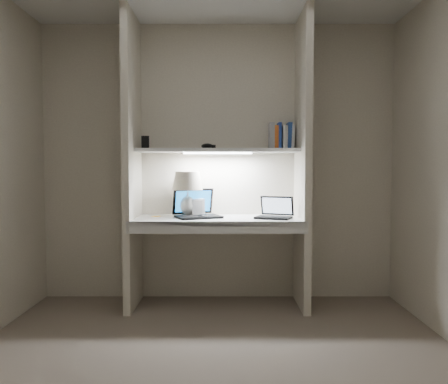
{
  "coord_description": "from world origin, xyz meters",
  "views": [
    {
      "loc": [
        0.06,
        -2.51,
        1.19
      ],
      "look_at": [
        0.06,
        1.05,
        1.0
      ],
      "focal_mm": 35.0,
      "sensor_mm": 36.0,
      "label": 1
    }
  ],
  "objects_px": {
    "table_lamp": "(187,186)",
    "laptop_netbook": "(275,213)",
    "speaker": "(198,208)",
    "book_row": "(281,137)",
    "laptop_main": "(197,211)"
  },
  "relations": [
    {
      "from": "table_lamp",
      "to": "laptop_netbook",
      "type": "relative_size",
      "value": 1.1
    },
    {
      "from": "book_row",
      "to": "speaker",
      "type": "bearing_deg",
      "value": -172.74
    },
    {
      "from": "speaker",
      "to": "book_row",
      "type": "xyz_separation_m",
      "value": [
        0.75,
        0.1,
        0.63
      ]
    },
    {
      "from": "laptop_netbook",
      "to": "speaker",
      "type": "relative_size",
      "value": 2.31
    },
    {
      "from": "laptop_main",
      "to": "speaker",
      "type": "xyz_separation_m",
      "value": [
        0.01,
        0.06,
        0.02
      ]
    },
    {
      "from": "speaker",
      "to": "book_row",
      "type": "distance_m",
      "value": 0.98
    },
    {
      "from": "table_lamp",
      "to": "speaker",
      "type": "relative_size",
      "value": 2.55
    },
    {
      "from": "speaker",
      "to": "book_row",
      "type": "relative_size",
      "value": 0.66
    },
    {
      "from": "laptop_main",
      "to": "laptop_netbook",
      "type": "bearing_deg",
      "value": -28.45
    },
    {
      "from": "laptop_main",
      "to": "laptop_netbook",
      "type": "xyz_separation_m",
      "value": [
        0.67,
        -0.08,
        -0.01
      ]
    },
    {
      "from": "laptop_netbook",
      "to": "speaker",
      "type": "height_order",
      "value": "laptop_netbook"
    },
    {
      "from": "speaker",
      "to": "book_row",
      "type": "height_order",
      "value": "book_row"
    },
    {
      "from": "table_lamp",
      "to": "book_row",
      "type": "distance_m",
      "value": 0.95
    },
    {
      "from": "table_lamp",
      "to": "speaker",
      "type": "distance_m",
      "value": 0.21
    },
    {
      "from": "book_row",
      "to": "laptop_main",
      "type": "bearing_deg",
      "value": -168.04
    }
  ]
}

